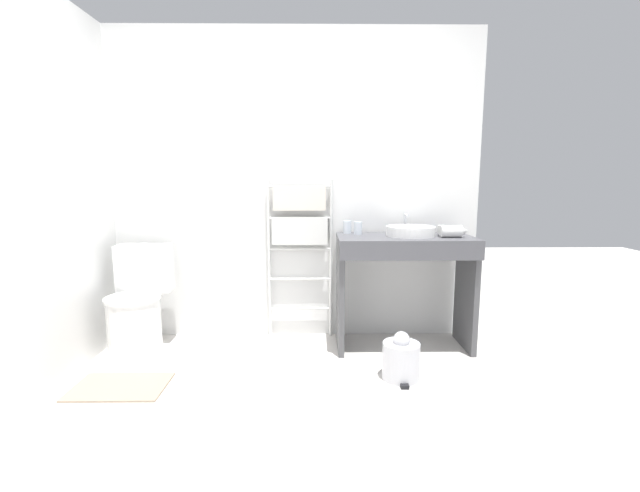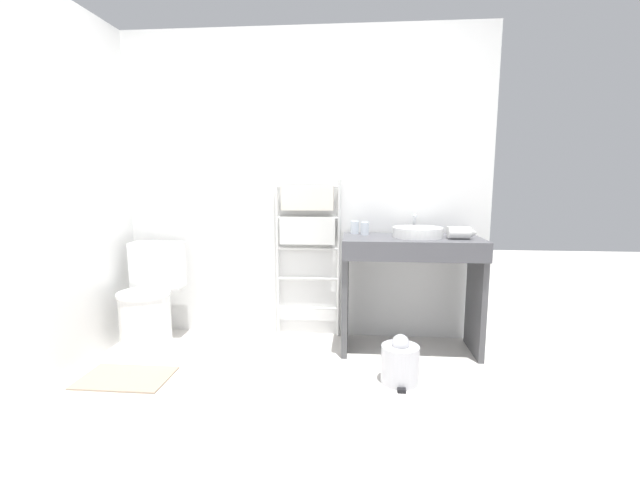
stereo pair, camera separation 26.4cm
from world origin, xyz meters
TOP-DOWN VIEW (x-y plane):
  - ground_plane at (0.00, 0.00)m, footprint 12.00×12.00m
  - wall_back at (0.00, 1.56)m, footprint 2.99×0.12m
  - wall_side at (-1.43, 0.75)m, footprint 0.12×2.22m
  - toilet at (-1.09, 1.13)m, footprint 0.40×0.52m
  - towel_radiator at (0.08, 1.45)m, footprint 0.51×0.06m
  - vanity_counter at (0.87, 1.21)m, footprint 0.99×0.50m
  - sink_basin at (0.91, 1.25)m, footprint 0.36×0.36m
  - faucet at (0.91, 1.43)m, footprint 0.02×0.10m
  - cup_near_wall at (0.45, 1.40)m, footprint 0.06×0.06m
  - cup_near_edge at (0.53, 1.34)m, footprint 0.06×0.06m
  - hair_dryer at (1.19, 1.18)m, footprint 0.20×0.19m
  - trash_bin at (0.75, 0.69)m, footprint 0.24×0.27m
  - bath_mat at (-0.99, 0.59)m, footprint 0.56×0.36m

SIDE VIEW (x-z plane):
  - ground_plane at x=0.00m, z-range 0.00..0.00m
  - bath_mat at x=-0.99m, z-range 0.00..0.01m
  - trash_bin at x=0.75m, z-range -0.03..0.29m
  - toilet at x=-1.09m, z-range -0.07..0.72m
  - vanity_counter at x=0.87m, z-range 0.16..1.00m
  - sink_basin at x=0.91m, z-range 0.85..0.92m
  - towel_radiator at x=0.08m, z-range 0.26..1.52m
  - hair_dryer at x=1.19m, z-range 0.85..0.94m
  - cup_near_edge at x=0.53m, z-range 0.85..0.94m
  - cup_near_wall at x=0.45m, z-range 0.85..0.95m
  - faucet at x=0.91m, z-range 0.87..1.02m
  - wall_back at x=0.00m, z-range 0.00..2.40m
  - wall_side at x=-1.43m, z-range 0.00..2.40m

